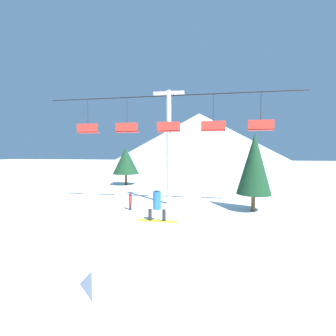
# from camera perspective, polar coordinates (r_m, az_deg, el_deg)

# --- Properties ---
(ground_plane) EXTENTS (220.00, 220.00, 0.00)m
(ground_plane) POSITION_cam_1_polar(r_m,az_deg,el_deg) (7.87, -14.06, -27.62)
(ground_plane) COLOR white
(mountain_ridge) EXTENTS (68.42, 68.42, 18.88)m
(mountain_ridge) POSITION_cam_1_polar(r_m,az_deg,el_deg) (87.84, 7.85, 7.47)
(mountain_ridge) COLOR silver
(mountain_ridge) RESTS_ON ground_plane
(snow_ramp) EXTENTS (2.05, 3.32, 1.48)m
(snow_ramp) POSITION_cam_1_polar(r_m,az_deg,el_deg) (8.10, -5.88, -20.63)
(snow_ramp) COLOR white
(snow_ramp) RESTS_ON ground_plane
(snowboarder) EXTENTS (1.56, 0.30, 1.39)m
(snowboarder) POSITION_cam_1_polar(r_m,az_deg,el_deg) (8.64, -2.82, -8.99)
(snowboarder) COLOR yellow
(snowboarder) RESTS_ON snow_ramp
(chairlift) EXTENTS (19.95, 0.44, 8.87)m
(chairlift) POSITION_cam_1_polar(r_m,az_deg,el_deg) (17.68, 0.19, 8.42)
(chairlift) COLOR #B2B2B7
(chairlift) RESTS_ON ground_plane
(pine_tree_near) EXTENTS (2.34, 2.34, 5.47)m
(pine_tree_near) POSITION_cam_1_polar(r_m,az_deg,el_deg) (16.59, 21.06, 1.04)
(pine_tree_near) COLOR #4C3823
(pine_tree_near) RESTS_ON ground_plane
(pine_tree_far) EXTENTS (3.29, 3.29, 4.69)m
(pine_tree_far) POSITION_cam_1_polar(r_m,az_deg,el_deg) (28.68, -10.66, 1.79)
(pine_tree_far) COLOR #4C3823
(pine_tree_far) RESTS_ON ground_plane
(distant_skier) EXTENTS (0.24, 0.24, 1.23)m
(distant_skier) POSITION_cam_1_polar(r_m,az_deg,el_deg) (16.34, -9.55, -8.21)
(distant_skier) COLOR black
(distant_skier) RESTS_ON ground_plane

